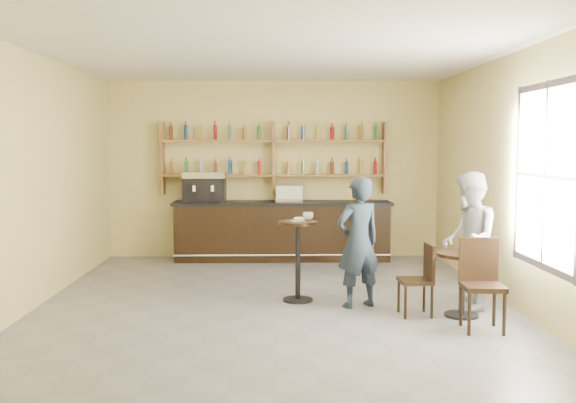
{
  "coord_description": "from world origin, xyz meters",
  "views": [
    {
      "loc": [
        0.01,
        -8.2,
        2.04
      ],
      "look_at": [
        0.2,
        0.8,
        1.25
      ],
      "focal_mm": 40.0,
      "sensor_mm": 36.0,
      "label": 1
    }
  ],
  "objects_px": {
    "bar_counter": "(282,231)",
    "chair_west": "(415,280)",
    "chair_south": "(483,286)",
    "espresso_machine": "(205,187)",
    "man_main": "(358,242)",
    "pastry_case": "(289,193)",
    "cafe_table": "(462,285)",
    "patron_second": "(469,241)",
    "pedestal_table": "(298,261)"
  },
  "relations": [
    {
      "from": "chair_south",
      "to": "bar_counter",
      "type": "bearing_deg",
      "value": 118.68
    },
    {
      "from": "man_main",
      "to": "chair_south",
      "type": "relative_size",
      "value": 1.63
    },
    {
      "from": "bar_counter",
      "to": "chair_west",
      "type": "bearing_deg",
      "value": -67.98
    },
    {
      "from": "cafe_table",
      "to": "patron_second",
      "type": "distance_m",
      "value": 0.61
    },
    {
      "from": "bar_counter",
      "to": "chair_west",
      "type": "relative_size",
      "value": 4.47
    },
    {
      "from": "pastry_case",
      "to": "chair_west",
      "type": "distance_m",
      "value": 4.15
    },
    {
      "from": "patron_second",
      "to": "bar_counter",
      "type": "bearing_deg",
      "value": -132.35
    },
    {
      "from": "bar_counter",
      "to": "chair_south",
      "type": "height_order",
      "value": "bar_counter"
    },
    {
      "from": "cafe_table",
      "to": "patron_second",
      "type": "bearing_deg",
      "value": 63.09
    },
    {
      "from": "man_main",
      "to": "chair_west",
      "type": "xyz_separation_m",
      "value": [
        0.63,
        -0.43,
        -0.39
      ]
    },
    {
      "from": "pedestal_table",
      "to": "man_main",
      "type": "height_order",
      "value": "man_main"
    },
    {
      "from": "pedestal_table",
      "to": "cafe_table",
      "type": "bearing_deg",
      "value": -22.64
    },
    {
      "from": "bar_counter",
      "to": "man_main",
      "type": "distance_m",
      "value": 3.53
    },
    {
      "from": "bar_counter",
      "to": "espresso_machine",
      "type": "distance_m",
      "value": 1.58
    },
    {
      "from": "pedestal_table",
      "to": "chair_west",
      "type": "xyz_separation_m",
      "value": [
        1.38,
        -0.76,
        -0.1
      ]
    },
    {
      "from": "espresso_machine",
      "to": "pastry_case",
      "type": "distance_m",
      "value": 1.5
    },
    {
      "from": "man_main",
      "to": "chair_south",
      "type": "distance_m",
      "value": 1.67
    },
    {
      "from": "chair_south",
      "to": "patron_second",
      "type": "bearing_deg",
      "value": 85.61
    },
    {
      "from": "cafe_table",
      "to": "pastry_case",
      "type": "bearing_deg",
      "value": 117.01
    },
    {
      "from": "espresso_machine",
      "to": "pastry_case",
      "type": "xyz_separation_m",
      "value": [
        1.5,
        0.0,
        -0.12
      ]
    },
    {
      "from": "man_main",
      "to": "patron_second",
      "type": "distance_m",
      "value": 1.36
    },
    {
      "from": "pedestal_table",
      "to": "chair_west",
      "type": "distance_m",
      "value": 1.58
    },
    {
      "from": "chair_west",
      "to": "patron_second",
      "type": "distance_m",
      "value": 0.89
    },
    {
      "from": "pastry_case",
      "to": "chair_west",
      "type": "height_order",
      "value": "pastry_case"
    },
    {
      "from": "espresso_machine",
      "to": "chair_south",
      "type": "xyz_separation_m",
      "value": [
        3.52,
        -4.48,
        -0.8
      ]
    },
    {
      "from": "cafe_table",
      "to": "patron_second",
      "type": "xyz_separation_m",
      "value": [
        0.17,
        0.34,
        0.48
      ]
    },
    {
      "from": "pedestal_table",
      "to": "chair_south",
      "type": "height_order",
      "value": "pedestal_table"
    },
    {
      "from": "patron_second",
      "to": "cafe_table",
      "type": "bearing_deg",
      "value": -11.97
    },
    {
      "from": "bar_counter",
      "to": "man_main",
      "type": "height_order",
      "value": "man_main"
    },
    {
      "from": "espresso_machine",
      "to": "pastry_case",
      "type": "height_order",
      "value": "espresso_machine"
    },
    {
      "from": "pastry_case",
      "to": "man_main",
      "type": "bearing_deg",
      "value": -81.15
    },
    {
      "from": "bar_counter",
      "to": "pedestal_table",
      "type": "distance_m",
      "value": 3.07
    },
    {
      "from": "bar_counter",
      "to": "pastry_case",
      "type": "bearing_deg",
      "value": 0.0
    },
    {
      "from": "chair_south",
      "to": "patron_second",
      "type": "relative_size",
      "value": 0.59
    },
    {
      "from": "pastry_case",
      "to": "chair_south",
      "type": "bearing_deg",
      "value": -69.94
    },
    {
      "from": "espresso_machine",
      "to": "chair_west",
      "type": "distance_m",
      "value": 4.89
    },
    {
      "from": "espresso_machine",
      "to": "man_main",
      "type": "height_order",
      "value": "man_main"
    },
    {
      "from": "chair_west",
      "to": "chair_south",
      "type": "relative_size",
      "value": 0.85
    },
    {
      "from": "patron_second",
      "to": "espresso_machine",
      "type": "bearing_deg",
      "value": -119.18
    },
    {
      "from": "espresso_machine",
      "to": "cafe_table",
      "type": "relative_size",
      "value": 0.96
    },
    {
      "from": "pastry_case",
      "to": "cafe_table",
      "type": "distance_m",
      "value": 4.42
    },
    {
      "from": "chair_south",
      "to": "espresso_machine",
      "type": "bearing_deg",
      "value": 131.26
    },
    {
      "from": "pedestal_table",
      "to": "chair_south",
      "type": "relative_size",
      "value": 1.04
    },
    {
      "from": "man_main",
      "to": "chair_south",
      "type": "bearing_deg",
      "value": 115.84
    },
    {
      "from": "bar_counter",
      "to": "patron_second",
      "type": "bearing_deg",
      "value": -57.29
    },
    {
      "from": "pastry_case",
      "to": "man_main",
      "type": "xyz_separation_m",
      "value": [
        0.79,
        -3.39,
        -0.36
      ]
    },
    {
      "from": "bar_counter",
      "to": "pastry_case",
      "type": "distance_m",
      "value": 0.68
    },
    {
      "from": "cafe_table",
      "to": "chair_south",
      "type": "distance_m",
      "value": 0.61
    },
    {
      "from": "bar_counter",
      "to": "cafe_table",
      "type": "distance_m",
      "value": 4.41
    },
    {
      "from": "pastry_case",
      "to": "espresso_machine",
      "type": "bearing_deg",
      "value": 175.7
    }
  ]
}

